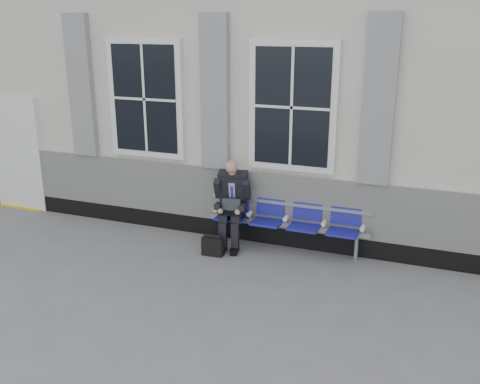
% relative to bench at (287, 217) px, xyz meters
% --- Properties ---
extents(ground, '(70.00, 70.00, 0.00)m').
position_rel_bench_xyz_m(ground, '(-0.35, -1.32, -0.55)').
color(ground, slate).
rests_on(ground, ground).
extents(station_building, '(14.40, 4.40, 4.49)m').
position_rel_bench_xyz_m(station_building, '(-0.37, 2.15, 1.67)').
color(station_building, beige).
rests_on(station_building, ground).
extents(bench, '(2.60, 0.47, 0.91)m').
position_rel_bench_xyz_m(bench, '(0.00, 0.00, 0.00)').
color(bench, '#9EA0A3').
rests_on(bench, ground).
extents(businessman, '(0.60, 0.81, 1.41)m').
position_rel_bench_xyz_m(businessman, '(-0.88, -0.13, 0.21)').
color(businessman, black).
rests_on(businessman, ground).
extents(briefcase, '(0.34, 0.16, 0.34)m').
position_rel_bench_xyz_m(briefcase, '(-1.01, -0.63, -0.40)').
color(briefcase, black).
rests_on(briefcase, ground).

